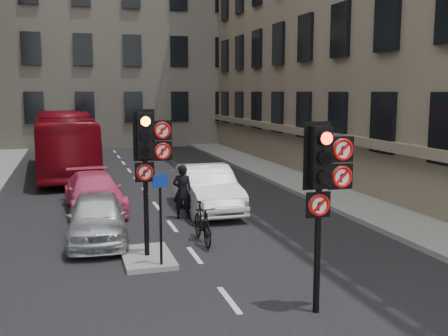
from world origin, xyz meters
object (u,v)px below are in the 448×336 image
motorcycle (202,223)px  car_pink (94,192)px  info_sign (161,207)px  signal_near (324,177)px  car_silver (97,218)px  bus_red (64,143)px  motorcyclist (183,192)px  car_white (207,188)px  signal_far (148,151)px

motorcycle → car_pink: bearing=118.9°
info_sign → signal_near: bearing=-68.3°
car_silver → bus_red: bearing=97.4°
bus_red → motorcycle: bus_red is taller
signal_near → motorcyclist: 8.14m
motorcyclist → car_silver: bearing=55.3°
car_silver → motorcycle: (2.74, -1.00, -0.11)m
car_silver → motorcycle: car_silver is taller
car_white → motorcycle: car_white is taller
car_pink → motorcyclist: (2.70, -2.00, 0.25)m
bus_red → motorcyclist: bus_red is taller
car_white → motorcyclist: 1.43m
signal_far → car_white: signal_far is taller
car_white → bus_red: 11.15m
signal_near → info_sign: 4.18m
car_pink → motorcyclist: size_ratio=2.50×
signal_near → motorcycle: (-1.03, 5.01, -2.03)m
signal_near → car_silver: size_ratio=0.91×
motorcycle → info_sign: info_sign is taller
signal_near → car_silver: bearing=122.1°
signal_far → car_white: bearing=61.0°
signal_far → car_silver: 3.09m
signal_far → motorcyclist: (1.64, 3.91, -1.81)m
car_silver → car_white: size_ratio=0.84×
signal_near → bus_red: size_ratio=0.32×
signal_near → info_sign: signal_near is taller
car_silver → car_pink: car_silver is taller
car_white → motorcycle: 4.02m
signal_far → info_sign: (0.13, -0.81, -1.21)m
bus_red → motorcycle: (3.68, -13.88, -1.00)m
signal_near → motorcyclist: bearing=96.9°
car_pink → bus_red: bus_red is taller
info_sign → motorcyclist: bearing=56.3°
car_pink → info_sign: info_sign is taller
car_pink → info_sign: 6.88m
signal_far → info_sign: bearing=-80.7°
car_white → info_sign: bearing=-113.5°
car_silver → signal_far: bearing=-56.5°
motorcycle → info_sign: (-1.44, -1.82, 0.94)m
signal_far → bus_red: (-2.10, 14.89, -1.15)m
motorcycle → signal_far: bearing=-146.7°
car_pink → motorcycle: 5.57m
car_silver → signal_near: bearing=-54.7°
signal_near → car_pink: size_ratio=0.80×
signal_near → motorcyclist: size_ratio=2.00×
info_sign → bus_red: bearing=82.1°
signal_near → motorcycle: 5.50m
car_pink → motorcyclist: 3.37m
signal_far → bus_red: signal_far is taller
motorcycle → motorcyclist: bearing=89.4°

